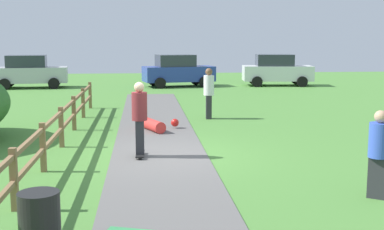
{
  "coord_description": "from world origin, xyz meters",
  "views": [
    {
      "loc": [
        -0.38,
        -12.52,
        2.95
      ],
      "look_at": [
        0.84,
        0.17,
        1.0
      ],
      "focal_mm": 47.68,
      "sensor_mm": 36.0,
      "label": 1
    }
  ],
  "objects_px": {
    "bystander_white": "(209,91)",
    "parked_car_silver": "(30,72)",
    "skater_riding": "(140,115)",
    "parked_car_white": "(277,70)",
    "trash_bin": "(40,224)",
    "bystander_blue": "(379,150)",
    "parked_car_blue": "(178,71)",
    "skater_fallen": "(154,125)"
  },
  "relations": [
    {
      "from": "trash_bin",
      "to": "bystander_blue",
      "type": "height_order",
      "value": "bystander_blue"
    },
    {
      "from": "bystander_white",
      "to": "parked_car_blue",
      "type": "xyz_separation_m",
      "value": [
        -0.28,
        12.41,
        -0.07
      ]
    },
    {
      "from": "bystander_blue",
      "to": "bystander_white",
      "type": "xyz_separation_m",
      "value": [
        -1.9,
        9.52,
        0.13
      ]
    },
    {
      "from": "bystander_white",
      "to": "parked_car_silver",
      "type": "height_order",
      "value": "parked_car_silver"
    },
    {
      "from": "bystander_blue",
      "to": "skater_fallen",
      "type": "bearing_deg",
      "value": 118.52
    },
    {
      "from": "bystander_blue",
      "to": "parked_car_silver",
      "type": "bearing_deg",
      "value": 116.41
    },
    {
      "from": "trash_bin",
      "to": "parked_car_blue",
      "type": "xyz_separation_m",
      "value": [
        3.51,
        23.95,
        0.51
      ]
    },
    {
      "from": "skater_fallen",
      "to": "parked_car_white",
      "type": "bearing_deg",
      "value": 61.8
    },
    {
      "from": "bystander_white",
      "to": "parked_car_white",
      "type": "xyz_separation_m",
      "value": [
        5.81,
        12.43,
        -0.07
      ]
    },
    {
      "from": "parked_car_silver",
      "to": "trash_bin",
      "type": "bearing_deg",
      "value": -77.75
    },
    {
      "from": "skater_fallen",
      "to": "bystander_white",
      "type": "height_order",
      "value": "bystander_white"
    },
    {
      "from": "skater_riding",
      "to": "bystander_blue",
      "type": "distance_m",
      "value": 5.7
    },
    {
      "from": "trash_bin",
      "to": "bystander_blue",
      "type": "bearing_deg",
      "value": 19.43
    },
    {
      "from": "trash_bin",
      "to": "parked_car_blue",
      "type": "height_order",
      "value": "parked_car_blue"
    },
    {
      "from": "bystander_blue",
      "to": "parked_car_white",
      "type": "xyz_separation_m",
      "value": [
        3.91,
        21.95,
        0.06
      ]
    },
    {
      "from": "skater_fallen",
      "to": "bystander_white",
      "type": "distance_m",
      "value": 3.15
    },
    {
      "from": "bystander_blue",
      "to": "bystander_white",
      "type": "bearing_deg",
      "value": 101.31
    },
    {
      "from": "parked_car_silver",
      "to": "parked_car_white",
      "type": "distance_m",
      "value": 14.8
    },
    {
      "from": "skater_riding",
      "to": "parked_car_silver",
      "type": "bearing_deg",
      "value": 109.63
    },
    {
      "from": "bystander_blue",
      "to": "trash_bin",
      "type": "bearing_deg",
      "value": -160.57
    },
    {
      "from": "trash_bin",
      "to": "skater_fallen",
      "type": "xyz_separation_m",
      "value": [
        1.74,
        9.29,
        -0.25
      ]
    },
    {
      "from": "skater_riding",
      "to": "parked_car_blue",
      "type": "distance_m",
      "value": 18.41
    },
    {
      "from": "trash_bin",
      "to": "bystander_white",
      "type": "relative_size",
      "value": 0.49
    },
    {
      "from": "skater_fallen",
      "to": "parked_car_blue",
      "type": "height_order",
      "value": "parked_car_blue"
    },
    {
      "from": "skater_riding",
      "to": "trash_bin",
      "type": "bearing_deg",
      "value": -103.1
    },
    {
      "from": "bystander_white",
      "to": "parked_car_blue",
      "type": "bearing_deg",
      "value": 91.29
    },
    {
      "from": "skater_riding",
      "to": "parked_car_white",
      "type": "xyz_separation_m",
      "value": [
        8.28,
        18.29,
        -0.1
      ]
    },
    {
      "from": "parked_car_white",
      "to": "bystander_white",
      "type": "bearing_deg",
      "value": -115.06
    },
    {
      "from": "bystander_blue",
      "to": "parked_car_silver",
      "type": "xyz_separation_m",
      "value": [
        -10.9,
        21.94,
        0.06
      ]
    },
    {
      "from": "parked_car_blue",
      "to": "parked_car_silver",
      "type": "height_order",
      "value": "same"
    },
    {
      "from": "skater_riding",
      "to": "parked_car_white",
      "type": "height_order",
      "value": "parked_car_white"
    },
    {
      "from": "trash_bin",
      "to": "parked_car_white",
      "type": "relative_size",
      "value": 0.21
    },
    {
      "from": "skater_riding",
      "to": "parked_car_blue",
      "type": "bearing_deg",
      "value": 83.16
    },
    {
      "from": "parked_car_silver",
      "to": "parked_car_white",
      "type": "height_order",
      "value": "same"
    },
    {
      "from": "bystander_white",
      "to": "trash_bin",
      "type": "bearing_deg",
      "value": -108.19
    },
    {
      "from": "bystander_white",
      "to": "parked_car_silver",
      "type": "bearing_deg",
      "value": 125.91
    },
    {
      "from": "skater_fallen",
      "to": "bystander_white",
      "type": "relative_size",
      "value": 0.78
    },
    {
      "from": "skater_fallen",
      "to": "bystander_blue",
      "type": "xyz_separation_m",
      "value": [
        3.96,
        -7.28,
        0.7
      ]
    },
    {
      "from": "skater_fallen",
      "to": "parked_car_blue",
      "type": "distance_m",
      "value": 14.78
    },
    {
      "from": "bystander_blue",
      "to": "parked_car_blue",
      "type": "distance_m",
      "value": 22.05
    },
    {
      "from": "bystander_white",
      "to": "parked_car_blue",
      "type": "distance_m",
      "value": 12.42
    },
    {
      "from": "bystander_blue",
      "to": "parked_car_blue",
      "type": "xyz_separation_m",
      "value": [
        -2.18,
        21.94,
        0.06
      ]
    }
  ]
}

